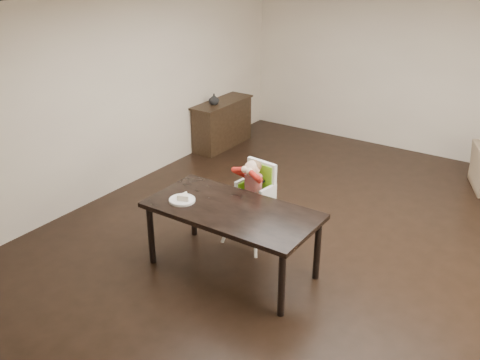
# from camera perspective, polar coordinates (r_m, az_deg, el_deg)

# --- Properties ---
(ground) EXTENTS (7.00, 7.00, 0.00)m
(ground) POSITION_cam_1_polar(r_m,az_deg,el_deg) (6.55, 8.23, -6.07)
(ground) COLOR black
(ground) RESTS_ON ground
(room_walls) EXTENTS (6.02, 7.02, 2.71)m
(room_walls) POSITION_cam_1_polar(r_m,az_deg,el_deg) (5.84, 9.33, 9.81)
(room_walls) COLOR beige
(room_walls) RESTS_ON ground
(dining_table) EXTENTS (1.80, 0.90, 0.75)m
(dining_table) POSITION_cam_1_polar(r_m,az_deg,el_deg) (5.56, -0.86, -3.78)
(dining_table) COLOR black
(dining_table) RESTS_ON ground
(high_chair) EXTENTS (0.48, 0.48, 1.04)m
(high_chair) POSITION_cam_1_polar(r_m,az_deg,el_deg) (6.09, 1.56, -0.50)
(high_chair) COLOR white
(high_chair) RESTS_ON ground
(plate) EXTENTS (0.30, 0.30, 0.08)m
(plate) POSITION_cam_1_polar(r_m,az_deg,el_deg) (5.69, -6.12, -2.01)
(plate) COLOR white
(plate) RESTS_ON dining_table
(sideboard) EXTENTS (0.44, 1.26, 0.79)m
(sideboard) POSITION_cam_1_polar(r_m,az_deg,el_deg) (9.20, -1.90, 6.03)
(sideboard) COLOR black
(sideboard) RESTS_ON ground
(vase) EXTENTS (0.23, 0.23, 0.17)m
(vase) POSITION_cam_1_polar(r_m,az_deg,el_deg) (8.89, -2.79, 8.59)
(vase) COLOR #99999E
(vase) RESTS_ON sideboard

